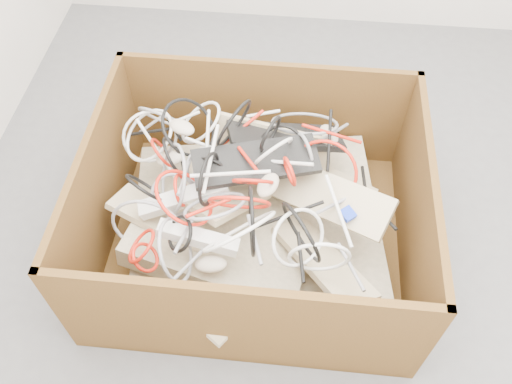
# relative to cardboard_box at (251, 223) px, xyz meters

# --- Properties ---
(ground) EXTENTS (3.00, 3.00, 0.00)m
(ground) POSITION_rel_cardboard_box_xyz_m (0.31, -0.01, -0.13)
(ground) COLOR #4E4E50
(ground) RESTS_ON ground
(cardboard_box) EXTENTS (1.15, 0.95, 0.51)m
(cardboard_box) POSITION_rel_cardboard_box_xyz_m (0.00, 0.00, 0.00)
(cardboard_box) COLOR #412910
(cardboard_box) RESTS_ON ground
(keyboard_pile) EXTENTS (0.99, 0.86, 0.36)m
(keyboard_pile) POSITION_rel_cardboard_box_xyz_m (0.05, 0.03, 0.15)
(keyboard_pile) COLOR tan
(keyboard_pile) RESTS_ON cardboard_box
(mice_scatter) EXTENTS (0.67, 0.75, 0.20)m
(mice_scatter) POSITION_rel_cardboard_box_xyz_m (-0.02, -0.02, 0.22)
(mice_scatter) COLOR #C2B39C
(mice_scatter) RESTS_ON keyboard_pile
(power_strip_left) EXTENTS (0.32, 0.14, 0.13)m
(power_strip_left) POSITION_rel_cardboard_box_xyz_m (-0.22, -0.07, 0.22)
(power_strip_left) COLOR silver
(power_strip_left) RESTS_ON keyboard_pile
(power_strip_right) EXTENTS (0.27, 0.08, 0.09)m
(power_strip_right) POSITION_rel_cardboard_box_xyz_m (-0.14, -0.22, 0.22)
(power_strip_right) COLOR silver
(power_strip_right) RESTS_ON keyboard_pile
(vga_plug) EXTENTS (0.06, 0.06, 0.03)m
(vga_plug) POSITION_rel_cardboard_box_xyz_m (0.33, -0.09, 0.23)
(vga_plug) COLOR #0C29BD
(vga_plug) RESTS_ON keyboard_pile
(cable_tangle) EXTENTS (0.99, 0.86, 0.46)m
(cable_tangle) POSITION_rel_cardboard_box_xyz_m (-0.10, -0.01, 0.27)
(cable_tangle) COLOR gray
(cable_tangle) RESTS_ON keyboard_pile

